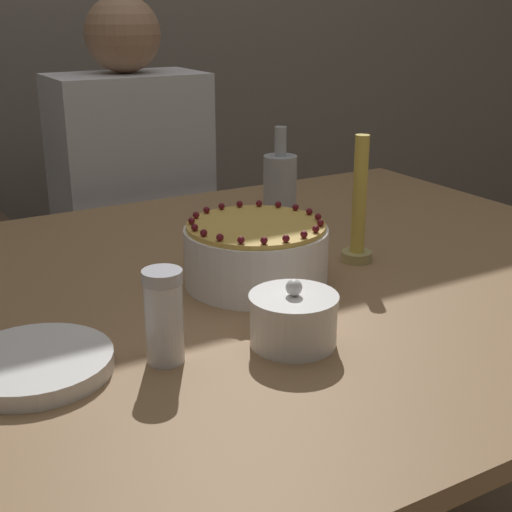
% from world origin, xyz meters
% --- Properties ---
extents(dining_table, '(1.38, 1.20, 0.77)m').
position_xyz_m(dining_table, '(0.00, 0.00, 0.66)').
color(dining_table, '#936D47').
rests_on(dining_table, ground_plane).
extents(cake, '(0.25, 0.25, 0.12)m').
position_xyz_m(cake, '(-0.10, -0.02, 0.82)').
color(cake, white).
rests_on(cake, dining_table).
extents(sugar_bowl, '(0.13, 0.13, 0.10)m').
position_xyz_m(sugar_bowl, '(-0.17, -0.25, 0.80)').
color(sugar_bowl, white).
rests_on(sugar_bowl, dining_table).
extents(sugar_shaker, '(0.05, 0.05, 0.13)m').
position_xyz_m(sugar_shaker, '(-0.35, -0.20, 0.83)').
color(sugar_shaker, white).
rests_on(sugar_shaker, dining_table).
extents(plate_stack, '(0.21, 0.21, 0.02)m').
position_xyz_m(plate_stack, '(-0.51, -0.14, 0.78)').
color(plate_stack, white).
rests_on(plate_stack, dining_table).
extents(candle, '(0.06, 0.06, 0.24)m').
position_xyz_m(candle, '(0.13, -0.01, 0.86)').
color(candle, tan).
rests_on(candle, dining_table).
extents(bottle, '(0.07, 0.07, 0.22)m').
position_xyz_m(bottle, '(0.11, 0.24, 0.85)').
color(bottle, '#B2B7BC').
rests_on(bottle, dining_table).
extents(person_man_blue_shirt, '(0.40, 0.34, 1.25)m').
position_xyz_m(person_man_blue_shirt, '(-0.02, 0.80, 0.55)').
color(person_man_blue_shirt, '#473D33').
rests_on(person_man_blue_shirt, ground_plane).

